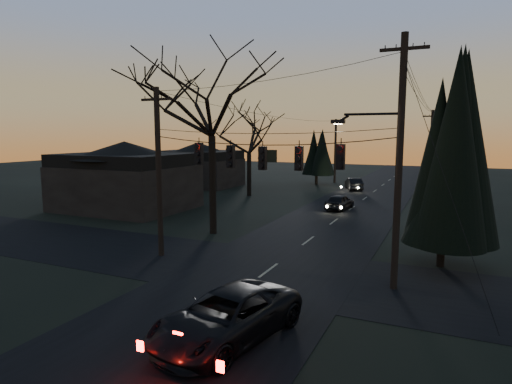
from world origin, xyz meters
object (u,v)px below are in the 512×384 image
at_px(utility_pole_left, 161,255).
at_px(utility_pole_far_l, 334,183).
at_px(suv_near, 227,317).
at_px(bare_tree_left, 211,95).
at_px(utility_pole_right, 393,289).
at_px(evergreen_right, 446,161).
at_px(utility_pole_far_r, 428,196).
at_px(sedan_oncoming_b, 354,184).
at_px(sedan_oncoming_a, 340,202).

height_order(utility_pole_left, utility_pole_far_l, utility_pole_left).
bearing_deg(suv_near, utility_pole_far_l, 112.27).
bearing_deg(bare_tree_left, utility_pole_right, -25.01).
relative_size(utility_pole_left, suv_near, 1.59).
bearing_deg(evergreen_right, utility_pole_far_r, 93.93).
height_order(utility_pole_right, suv_near, utility_pole_right).
bearing_deg(utility_pole_left, evergreen_right, 16.91).
bearing_deg(suv_near, utility_pole_left, 150.65).
bearing_deg(utility_pole_right, sedan_oncoming_b, 104.66).
xyz_separation_m(bare_tree_left, sedan_oncoming_a, (5.24, 11.61, -7.87)).
bearing_deg(utility_pole_far_r, evergreen_right, -86.07).
height_order(utility_pole_left, suv_near, utility_pole_left).
distance_m(utility_pole_right, sedan_oncoming_b, 30.98).
relative_size(evergreen_right, suv_near, 1.65).
xyz_separation_m(utility_pole_left, bare_tree_left, (-0.04, 5.38, 8.51)).
xyz_separation_m(utility_pole_right, suv_near, (-4.08, -6.62, 0.74)).
bearing_deg(suv_near, utility_pole_far_r, 95.67).
xyz_separation_m(utility_pole_left, utility_pole_far_l, (0.00, 36.00, 0.00)).
distance_m(utility_pole_far_r, sedan_oncoming_b, 8.11).
height_order(sedan_oncoming_a, sedan_oncoming_b, sedan_oncoming_b).
bearing_deg(utility_pole_far_l, sedan_oncoming_a, -74.70).
bearing_deg(sedan_oncoming_a, evergreen_right, 127.82).
bearing_deg(sedan_oncoming_a, sedan_oncoming_b, -76.86).
xyz_separation_m(utility_pole_right, sedan_oncoming_a, (-6.30, 17.00, 0.64)).
bearing_deg(sedan_oncoming_a, utility_pole_right, 116.71).
xyz_separation_m(utility_pole_right, utility_pole_far_l, (-11.50, 36.00, 0.00)).
bearing_deg(evergreen_right, utility_pole_left, -163.09).
bearing_deg(utility_pole_far_r, utility_pole_far_l, 145.18).
bearing_deg(utility_pole_left, bare_tree_left, 90.43).
distance_m(suv_near, sedan_oncoming_a, 23.72).
bearing_deg(bare_tree_left, sedan_oncoming_a, 65.72).
height_order(utility_pole_far_l, evergreen_right, evergreen_right).
xyz_separation_m(evergreen_right, suv_near, (-5.73, -10.62, -4.24)).
xyz_separation_m(utility_pole_far_r, sedan_oncoming_a, (-6.30, -11.00, 0.64)).
relative_size(evergreen_right, sedan_oncoming_b, 2.19).
bearing_deg(bare_tree_left, utility_pole_far_r, 62.97).
distance_m(utility_pole_far_l, sedan_oncoming_b, 7.09).
height_order(utility_pole_left, bare_tree_left, bare_tree_left).
xyz_separation_m(utility_pole_far_r, utility_pole_far_l, (-11.50, 8.00, 0.00)).
bearing_deg(suv_near, bare_tree_left, 134.26).
distance_m(utility_pole_far_r, suv_near, 34.87).
bearing_deg(sedan_oncoming_a, suv_near, 101.75).
xyz_separation_m(utility_pole_right, evergreen_right, (1.65, 4.00, 4.98)).
distance_m(utility_pole_left, sedan_oncoming_b, 30.20).
relative_size(bare_tree_left, suv_near, 2.28).
bearing_deg(bare_tree_left, utility_pole_far_l, 89.92).
relative_size(evergreen_right, sedan_oncoming_a, 2.33).
bearing_deg(evergreen_right, bare_tree_left, 174.00).
distance_m(utility_pole_left, evergreen_right, 14.62).
relative_size(utility_pole_far_l, suv_near, 1.50).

